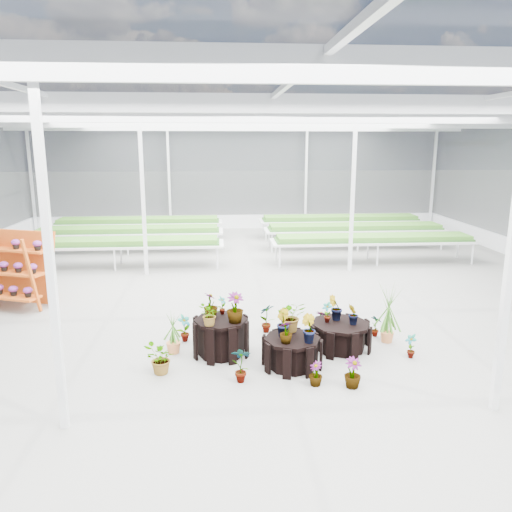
{
  "coord_description": "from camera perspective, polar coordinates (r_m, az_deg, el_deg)",
  "views": [
    {
      "loc": [
        -0.89,
        -10.22,
        3.73
      ],
      "look_at": [
        -0.08,
        0.48,
        1.3
      ],
      "focal_mm": 35.0,
      "sensor_mm": 36.0,
      "label": 1
    }
  ],
  "objects": [
    {
      "name": "plinth_low",
      "position": [
        9.48,
        9.57,
        -8.96
      ],
      "size": [
        1.35,
        1.35,
        0.5
      ],
      "primitive_type": "cylinder",
      "rotation": [
        0.0,
        0.0,
        0.24
      ],
      "color": "black",
      "rests_on": "ground"
    },
    {
      "name": "steel_frame",
      "position": [
        10.36,
        0.64,
        4.55
      ],
      "size": [
        18.0,
        24.0,
        4.5
      ],
      "primitive_type": null,
      "color": "silver",
      "rests_on": "ground"
    },
    {
      "name": "plinth_tall",
      "position": [
        9.09,
        -4.02,
        -9.2
      ],
      "size": [
        1.29,
        1.29,
        0.67
      ],
      "primitive_type": "cylinder",
      "rotation": [
        0.0,
        0.0,
        0.41
      ],
      "color": "black",
      "rests_on": "ground"
    },
    {
      "name": "nursery_plants",
      "position": [
        9.07,
        1.89,
        -7.9
      ],
      "size": [
        4.77,
        2.84,
        1.3
      ],
      "color": "#3A6F23",
      "rests_on": "ground"
    },
    {
      "name": "greenhouse_shell",
      "position": [
        10.36,
        0.64,
        4.55
      ],
      "size": [
        18.0,
        24.0,
        4.5
      ],
      "primitive_type": null,
      "color": "white",
      "rests_on": "ground"
    },
    {
      "name": "plinth_mid",
      "position": [
        8.65,
        4.14,
        -10.92
      ],
      "size": [
        1.24,
        1.24,
        0.52
      ],
      "primitive_type": "cylinder",
      "rotation": [
        0.0,
        0.0,
        -0.31
      ],
      "color": "black",
      "rests_on": "ground"
    },
    {
      "name": "shelf_rack",
      "position": [
        12.75,
        -26.02,
        -1.48
      ],
      "size": [
        1.86,
        1.39,
        1.76
      ],
      "primitive_type": null,
      "rotation": [
        0.0,
        0.0,
        -0.35
      ],
      "color": "#BC4B13",
      "rests_on": "ground"
    },
    {
      "name": "ground_plane",
      "position": [
        10.92,
        0.61,
        -7.22
      ],
      "size": [
        24.0,
        24.0,
        0.0
      ],
      "primitive_type": "plane",
      "color": "gray",
      "rests_on": "ground"
    },
    {
      "name": "nursery_benches",
      "position": [
        17.75,
        -1.39,
        2.01
      ],
      "size": [
        16.0,
        7.0,
        0.84
      ],
      "primitive_type": null,
      "color": "silver",
      "rests_on": "ground"
    }
  ]
}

